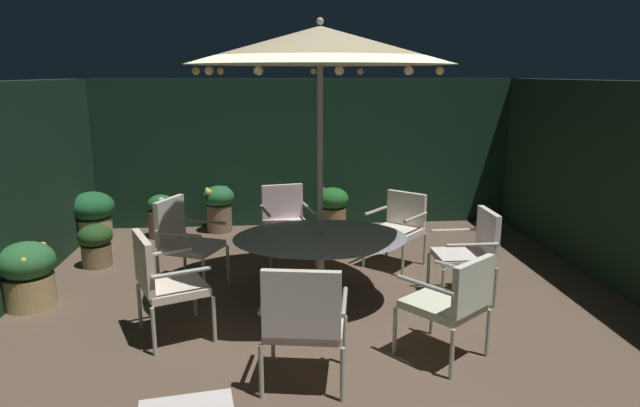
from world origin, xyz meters
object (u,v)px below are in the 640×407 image
patio_dining_table (320,246)px  patio_chair_southeast (304,318)px  patio_chair_south (453,299)px  potted_plant_back_center (219,206)px  potted_plant_right_near (332,208)px  patio_umbrella (320,46)px  patio_chair_north (286,218)px  potted_plant_back_left (96,244)px  potted_plant_left_far (28,273)px  patio_chair_west (399,224)px  patio_chair_east (162,278)px  potted_plant_left_near (161,216)px  patio_chair_northeast (184,237)px  potted_plant_right_far (93,215)px  patio_chair_southwest (472,248)px

patio_dining_table → patio_chair_southeast: patio_chair_southeast is taller
patio_chair_south → potted_plant_back_center: size_ratio=1.31×
patio_chair_south → potted_plant_right_near: patio_chair_south is taller
patio_umbrella → potted_plant_back_center: 3.83m
patio_dining_table → patio_chair_north: size_ratio=1.91×
patio_chair_south → potted_plant_back_left: (-3.66, 2.66, -0.25)m
patio_dining_table → potted_plant_left_far: size_ratio=2.59×
patio_chair_west → patio_umbrella: bearing=-133.0°
patio_chair_east → potted_plant_left_near: 3.34m
patio_chair_south → potted_plant_right_near: size_ratio=1.34×
patio_chair_south → patio_chair_west: 2.41m
patio_chair_northeast → patio_chair_south: patio_chair_northeast is taller
potted_plant_back_center → patio_chair_west: bearing=-35.7°
patio_dining_table → patio_chair_northeast: patio_chair_northeast is taller
potted_plant_back_center → patio_chair_southeast: bearing=-77.0°
patio_chair_northeast → patio_chair_southeast: bearing=-61.5°
patio_chair_east → patio_chair_west: 3.12m
patio_chair_south → potted_plant_right_far: (-3.99, 3.67, -0.14)m
potted_plant_back_center → potted_plant_left_near: bearing=-164.5°
potted_plant_left_near → potted_plant_left_far: 2.60m
patio_umbrella → potted_plant_right_near: patio_umbrella is taller
patio_chair_west → potted_plant_right_far: 4.28m
potted_plant_right_far → potted_plant_left_far: bearing=-89.4°
patio_umbrella → potted_plant_left_far: patio_umbrella is taller
patio_chair_southeast → patio_chair_east: bearing=141.9°
patio_chair_east → patio_chair_southeast: 1.53m
patio_chair_east → potted_plant_back_left: 2.39m
patio_dining_table → potted_plant_left_near: patio_dining_table is taller
potted_plant_left_far → potted_plant_back_left: (0.31, 1.22, -0.07)m
patio_chair_north → potted_plant_left_far: bearing=-152.7°
potted_plant_right_near → potted_plant_left_near: size_ratio=1.09×
patio_chair_southeast → potted_plant_back_center: bearing=103.0°
patio_chair_northeast → patio_chair_southwest: (3.06, -0.64, -0.01)m
potted_plant_right_near → potted_plant_back_center: 1.71m
potted_plant_left_far → patio_chair_west: bearing=13.4°
patio_chair_south → potted_plant_left_near: bearing=128.5°
patio_dining_table → patio_chair_southwest: (1.59, 0.01, -0.07)m
potted_plant_left_far → potted_plant_back_center: (1.69, 2.67, 0.03)m
patio_umbrella → potted_plant_left_near: 4.07m
patio_chair_southeast → patio_dining_table: bearing=80.7°
patio_chair_east → potted_plant_back_center: bearing=87.1°
patio_chair_east → potted_plant_back_center: 3.51m
potted_plant_left_far → patio_chair_east: bearing=-28.6°
patio_chair_southeast → patio_chair_north: bearing=91.0°
potted_plant_left_near → potted_plant_back_center: bearing=15.5°
potted_plant_back_center → patio_umbrella: bearing=-65.8°
patio_chair_northeast → potted_plant_left_far: 1.59m
patio_chair_southeast → potted_plant_back_center: (-1.03, 4.44, -0.18)m
potted_plant_back_center → potted_plant_right_far: potted_plant_right_far is taller
potted_plant_left_far → potted_plant_left_near: bearing=70.3°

